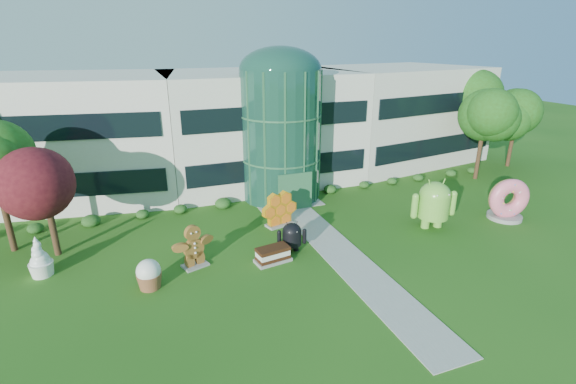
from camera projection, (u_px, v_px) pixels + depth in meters
name	position (u px, v px, depth m)	size (l,w,h in m)	color
ground	(355.00, 267.00, 22.96)	(140.00, 140.00, 0.00)	#215114
building	(258.00, 125.00, 37.18)	(46.00, 15.00, 9.30)	beige
atrium	(281.00, 136.00, 31.82)	(6.00, 6.00, 9.80)	#194738
walkway	(338.00, 251.00, 24.71)	(2.40, 20.00, 0.04)	#9E9E93
tree_red	(48.00, 207.00, 23.34)	(4.00, 4.00, 6.00)	#3F0C14
trees_backdrop	(276.00, 142.00, 32.94)	(52.00, 8.00, 8.40)	#244B12
android_green	(434.00, 201.00, 27.31)	(3.27, 2.18, 3.71)	#6CB93B
android_black	(292.00, 235.00, 24.44)	(1.82, 1.22, 2.06)	black
donut	(508.00, 198.00, 28.79)	(2.87, 1.38, 2.98)	#DA536D
gingerbread	(194.00, 246.00, 22.68)	(2.69, 1.03, 2.48)	brown
ice_cream_sandwich	(273.00, 255.00, 23.40)	(2.02, 1.01, 0.90)	black
honeycomb	(279.00, 211.00, 27.83)	(2.73, 0.97, 2.14)	orange
froyo	(39.00, 257.00, 21.82)	(1.30, 1.30, 2.23)	white
cupcake	(149.00, 274.00, 20.82)	(1.31, 1.31, 1.57)	white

